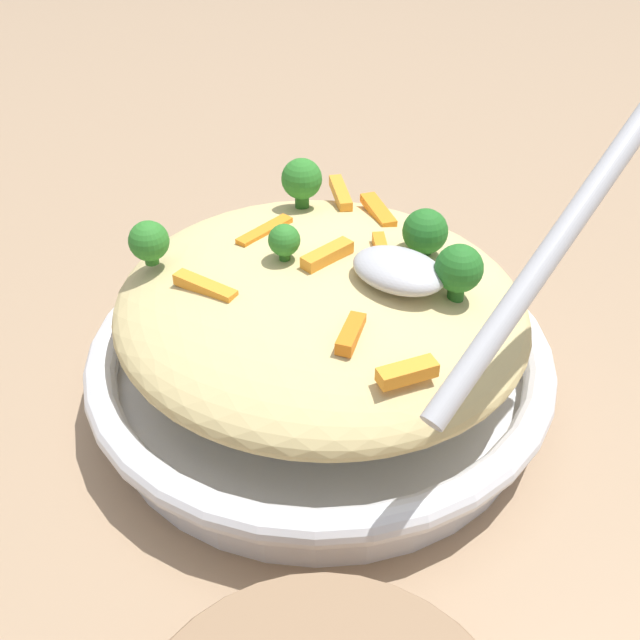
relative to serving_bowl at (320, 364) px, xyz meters
name	(u,v)px	position (x,y,z in m)	size (l,w,h in m)	color
ground_plane	(320,392)	(0.00, 0.00, -0.02)	(2.40, 2.40, 0.00)	#9E7F60
serving_bowl	(320,364)	(0.00, 0.00, 0.00)	(0.30, 0.30, 0.05)	silver
pasta_mound	(320,307)	(0.00, 0.00, 0.05)	(0.26, 0.24, 0.06)	#D1BA7A
carrot_piece_0	(205,287)	(0.04, 0.05, 0.07)	(0.04, 0.01, 0.01)	orange
carrot_piece_1	(381,249)	(-0.02, -0.04, 0.08)	(0.03, 0.01, 0.01)	orange
carrot_piece_2	(331,256)	(0.00, -0.01, 0.08)	(0.04, 0.01, 0.01)	orange
carrot_piece_3	(407,372)	(-0.09, 0.05, 0.07)	(0.03, 0.01, 0.01)	orange
carrot_piece_4	(378,211)	(0.01, -0.08, 0.07)	(0.04, 0.01, 0.01)	orange
carrot_piece_5	(351,334)	(-0.05, 0.04, 0.07)	(0.03, 0.01, 0.01)	orange
carrot_piece_6	(341,193)	(0.04, -0.09, 0.07)	(0.04, 0.01, 0.01)	orange
carrot_piece_7	(265,232)	(0.05, -0.02, 0.07)	(0.04, 0.01, 0.01)	orange
broccoli_floret_0	(459,269)	(-0.08, -0.03, 0.09)	(0.03, 0.03, 0.03)	#205B1C
broccoli_floret_1	(425,232)	(-0.04, -0.05, 0.09)	(0.03, 0.03, 0.03)	#205B1C
broccoli_floret_2	(284,241)	(0.02, 0.01, 0.09)	(0.02, 0.02, 0.02)	#296820
broccoli_floret_3	(149,241)	(0.09, 0.05, 0.08)	(0.02, 0.02, 0.03)	#296820
broccoli_floret_4	(302,180)	(0.06, -0.06, 0.09)	(0.03, 0.03, 0.03)	#296820
serving_spoon	(455,263)	(-0.08, -0.01, 0.10)	(0.13, 0.18, 0.11)	#B7B7BC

